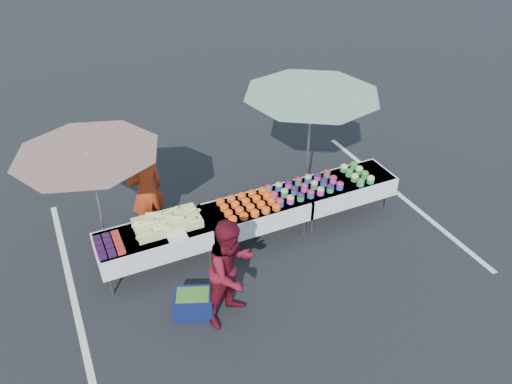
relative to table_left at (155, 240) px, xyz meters
name	(u,v)px	position (x,y,z in m)	size (l,w,h in m)	color
ground	(256,238)	(1.80, 0.00, -0.58)	(80.00, 80.00, 0.00)	black
stripe_left	(72,293)	(-1.40, 0.00, -0.58)	(0.10, 5.00, 0.00)	silver
stripe_right	(399,194)	(5.00, 0.00, -0.58)	(0.10, 5.00, 0.00)	silver
table_left	(155,240)	(0.00, 0.00, 0.00)	(1.86, 0.81, 0.75)	white
table_center	(256,212)	(1.80, 0.00, 0.00)	(1.86, 0.81, 0.75)	white
table_right	(344,187)	(3.60, 0.00, 0.00)	(1.86, 0.81, 0.75)	white
berry_punnets	(109,245)	(-0.71, -0.06, 0.21)	(0.40, 0.54, 0.08)	black
corn_pile	(167,222)	(0.25, 0.05, 0.26)	(1.16, 0.57, 0.26)	#BAD96F
plastic_bags	(177,237)	(0.30, -0.30, 0.19)	(0.30, 0.25, 0.05)	white
carrot_bowls	(248,204)	(1.65, -0.01, 0.22)	(0.95, 0.69, 0.11)	#C65216
potato_cups	(305,187)	(2.75, 0.00, 0.25)	(1.34, 0.58, 0.16)	#2247A2
bean_baskets	(357,173)	(3.86, -0.01, 0.24)	(0.36, 0.68, 0.15)	#238C59
vendor	(147,190)	(0.17, 1.00, 0.31)	(0.65, 0.43, 1.78)	#BB3515
customer	(232,271)	(0.74, -1.45, 0.28)	(0.84, 0.66, 1.73)	maroon
umbrella_left	(89,163)	(-0.70, 0.40, 1.41)	(2.32, 2.32, 2.19)	black
umbrella_right	(311,105)	(3.02, 0.40, 1.61)	(2.73, 2.73, 2.42)	black
storage_bin	(194,303)	(0.22, -1.19, -0.39)	(0.70, 0.61, 0.38)	#0E1948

